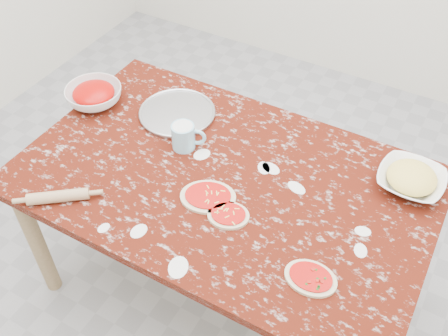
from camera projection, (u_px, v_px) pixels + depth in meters
ground at (224, 282)px, 2.53m from camera, size 4.00×4.00×0.00m
worktable at (224, 191)px, 2.06m from camera, size 1.60×1.00×0.75m
pizza_tray at (177, 113)px, 2.27m from camera, size 0.43×0.43×0.01m
sauce_bowl at (94, 96)px, 2.31m from camera, size 0.27×0.27×0.08m
cheese_bowl at (411, 181)px, 1.95m from camera, size 0.25×0.25×0.06m
flour_mug at (184, 136)px, 2.08m from camera, size 0.14×0.10×0.11m
pizza_left at (208, 197)px, 1.92m from camera, size 0.26×0.23×0.02m
pizza_mid at (228, 215)px, 1.86m from camera, size 0.19×0.17×0.02m
pizza_right at (311, 278)px, 1.67m from camera, size 0.18×0.14×0.02m
rolling_pin at (58, 197)px, 1.90m from camera, size 0.21×0.17×0.04m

